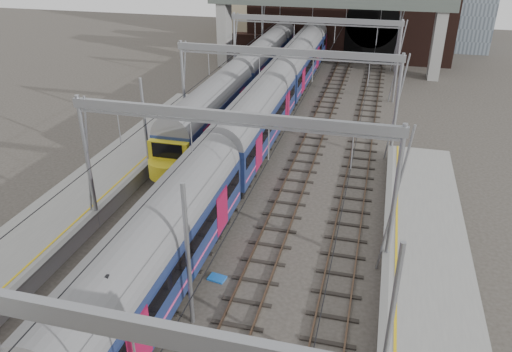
# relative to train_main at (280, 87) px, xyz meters

# --- Properties ---
(platform_left) EXTENTS (4.32, 55.00, 1.12)m
(platform_left) POSITION_rel_train_main_xyz_m (-8.18, -27.03, -2.09)
(platform_left) COLOR gray
(platform_left) RESTS_ON ground
(tracks) EXTENTS (14.40, 80.00, 0.22)m
(tracks) POSITION_rel_train_main_xyz_m (2.00, -14.53, -2.63)
(tracks) COLOR #4C3828
(tracks) RESTS_ON ground
(overhead_line) EXTENTS (16.80, 80.00, 8.00)m
(overhead_line) POSITION_rel_train_main_xyz_m (2.00, -8.05, 3.92)
(overhead_line) COLOR gray
(overhead_line) RESTS_ON ground
(retaining_wall) EXTENTS (28.00, 2.75, 9.00)m
(retaining_wall) POSITION_rel_train_main_xyz_m (3.40, 22.40, 1.68)
(retaining_wall) COLOR black
(retaining_wall) RESTS_ON ground
(overbridge) EXTENTS (28.00, 3.00, 9.25)m
(overbridge) POSITION_rel_train_main_xyz_m (2.00, 16.47, 4.62)
(overbridge) COLOR gray
(overbridge) RESTS_ON ground
(train_main) EXTENTS (3.07, 70.82, 5.18)m
(train_main) POSITION_rel_train_main_xyz_m (0.00, 0.00, 0.00)
(train_main) COLOR black
(train_main) RESTS_ON ground
(train_second) EXTENTS (2.84, 49.27, 4.87)m
(train_second) POSITION_rel_train_main_xyz_m (-4.00, 8.55, -0.14)
(train_second) COLOR black
(train_second) RESTS_ON ground
(signal_near_centre) EXTENTS (0.38, 0.47, 5.08)m
(signal_near_centre) POSITION_rel_train_main_xyz_m (0.46, -31.14, 0.54)
(signal_near_centre) COLOR black
(signal_near_centre) RESTS_ON ground
(equip_cover_b) EXTENTS (0.94, 0.73, 0.10)m
(equip_cover_b) POSITION_rel_train_main_xyz_m (2.09, -24.42, -2.60)
(equip_cover_b) COLOR blue
(equip_cover_b) RESTS_ON ground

